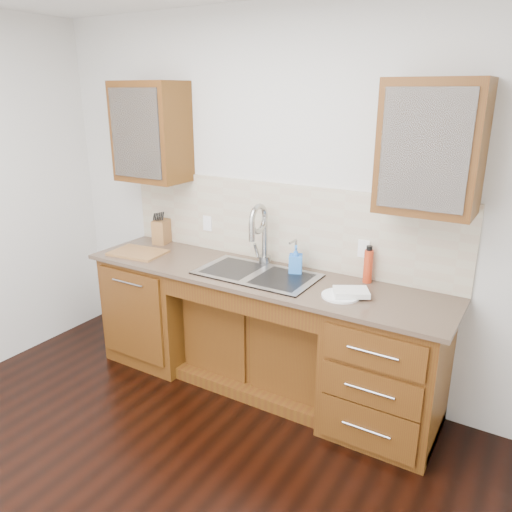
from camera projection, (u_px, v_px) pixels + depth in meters
The scene contains 23 objects.
wall_back at pixel (284, 202), 3.65m from camera, with size 4.00×0.10×2.70m, color silver.
base_cabinet_left at pixel (160, 306), 4.11m from camera, with size 0.70×0.62×0.88m, color #593014.
base_cabinet_center at pixel (265, 339), 3.75m from camera, with size 1.20×0.44×0.70m, color #593014.
base_cabinet_right at pixel (386, 369), 3.18m from camera, with size 0.70×0.62×0.88m, color #593014.
countertop at pixel (258, 276), 3.49m from camera, with size 2.70×0.65×0.03m, color #84705B.
backsplash at pixel (280, 223), 3.65m from camera, with size 2.70×0.02×0.59m, color beige.
sink at pixel (257, 286), 3.50m from camera, with size 0.84×0.46×0.19m, color #9E9EA5.
faucet at pixel (265, 238), 3.63m from camera, with size 0.04×0.04×0.40m, color #999993.
filter_tap at pixel (296, 253), 3.54m from camera, with size 0.02×0.02×0.24m, color #999993.
upper_cabinet_left at pixel (152, 132), 3.84m from camera, with size 0.55×0.34×0.75m, color #593014.
upper_cabinet_right at pixel (432, 148), 2.81m from camera, with size 0.55×0.34×0.75m, color #593014.
outlet_left at pixel (208, 223), 3.98m from camera, with size 0.08×0.01×0.12m, color white.
outlet_right at pixel (364, 249), 3.35m from camera, with size 0.08×0.01×0.12m, color white.
soap_bottle at pixel (296, 260), 3.47m from camera, with size 0.09×0.09×0.20m, color blue.
water_bottle at pixel (368, 266), 3.30m from camera, with size 0.06×0.06×0.22m, color #BA3516.
plate at pixel (341, 296), 3.10m from camera, with size 0.24×0.24×0.01m, color white.
dish_towel at pixel (351, 292), 3.09m from camera, with size 0.21×0.15×0.03m, color white.
knife_block at pixel (163, 231), 4.18m from camera, with size 0.11×0.18×0.20m, color #A67943.
cutting_board at pixel (138, 253), 3.92m from camera, with size 0.41×0.29×0.02m, color #975B22.
cup_left_a at pixel (143, 138), 3.90m from camera, with size 0.12×0.12×0.10m, color white.
cup_left_b at pixel (164, 139), 3.79m from camera, with size 0.11×0.11×0.10m, color white.
cup_right_a at pixel (405, 156), 2.90m from camera, with size 0.11×0.11×0.09m, color white.
cup_right_b at pixel (438, 157), 2.80m from camera, with size 0.11×0.11×0.10m, color silver.
Camera 1 is at (1.68, -1.38, 2.13)m, focal length 35.00 mm.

